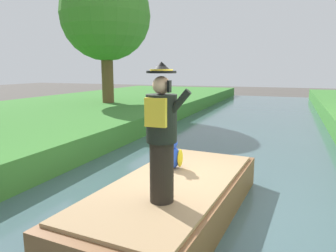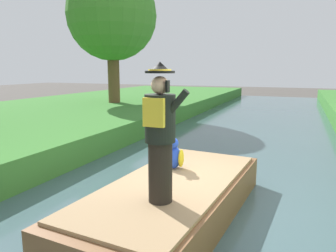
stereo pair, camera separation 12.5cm
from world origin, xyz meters
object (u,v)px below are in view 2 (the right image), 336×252
object	(u,v)px
boat	(173,199)
tree_slender	(112,16)
parrot_plush	(174,155)
person_pirate	(160,134)

from	to	relation	value
boat	tree_slender	xyz separation A→B (m)	(-6.92, 9.32, 4.59)
boat	parrot_plush	size ratio (longest dim) A/B	7.58
person_pirate	tree_slender	world-z (taller)	tree_slender
tree_slender	parrot_plush	bearing A→B (deg)	-52.48
boat	tree_slender	world-z (taller)	tree_slender
boat	tree_slender	size ratio (longest dim) A/B	0.67
parrot_plush	tree_slender	world-z (taller)	tree_slender
parrot_plush	tree_slender	distance (m)	11.69
boat	tree_slender	bearing A→B (deg)	126.58
parrot_plush	boat	bearing A→B (deg)	-69.07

